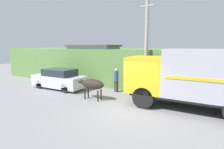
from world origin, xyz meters
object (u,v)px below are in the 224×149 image
at_px(brown_cow, 92,84).
at_px(parked_suv, 59,79).
at_px(utility_pole, 146,44).
at_px(cargo_truck, 194,76).
at_px(pedestrian_on_hill, 116,79).

height_order(brown_cow, parked_suv, parked_suv).
height_order(brown_cow, utility_pole, utility_pole).
bearing_deg(parked_suv, cargo_truck, 1.46).
distance_m(pedestrian_on_hill, utility_pole, 3.23).
bearing_deg(cargo_truck, parked_suv, 178.61).
xyz_separation_m(parked_suv, pedestrian_on_hill, (4.41, 1.25, 0.21)).
bearing_deg(parked_suv, pedestrian_on_hill, 17.79).
bearing_deg(pedestrian_on_hill, brown_cow, 91.87).
distance_m(brown_cow, utility_pole, 4.44).
xyz_separation_m(cargo_truck, utility_pole, (-3.12, 1.68, 1.64)).
bearing_deg(utility_pole, cargo_truck, -28.22).
xyz_separation_m(cargo_truck, parked_suv, (-9.59, 0.09, -1.03)).
relative_size(parked_suv, pedestrian_on_hill, 2.52).
bearing_deg(utility_pole, parked_suv, -166.17).
distance_m(brown_cow, parked_suv, 4.10).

